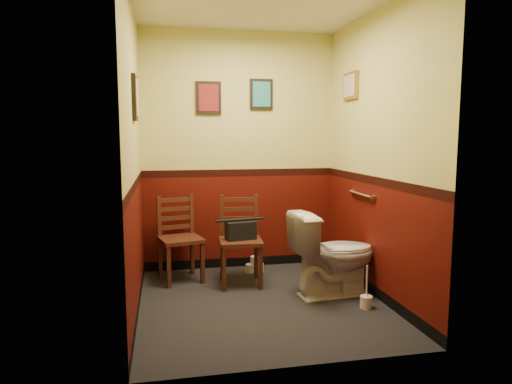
# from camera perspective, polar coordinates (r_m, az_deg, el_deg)

# --- Properties ---
(floor) EXTENTS (2.20, 2.40, 0.00)m
(floor) POSITION_cam_1_polar(r_m,az_deg,el_deg) (4.34, 0.67, -13.63)
(floor) COLOR black
(floor) RESTS_ON ground
(wall_back) EXTENTS (2.20, 0.00, 2.70)m
(wall_back) POSITION_cam_1_polar(r_m,az_deg,el_deg) (5.24, -2.07, 5.05)
(wall_back) COLOR #430B06
(wall_back) RESTS_ON ground
(wall_front) EXTENTS (2.20, 0.00, 2.70)m
(wall_front) POSITION_cam_1_polar(r_m,az_deg,el_deg) (2.90, 5.71, 3.43)
(wall_front) COLOR #430B06
(wall_front) RESTS_ON ground
(wall_left) EXTENTS (0.00, 2.40, 2.70)m
(wall_left) POSITION_cam_1_polar(r_m,az_deg,el_deg) (3.98, -15.02, 4.19)
(wall_left) COLOR #430B06
(wall_left) RESTS_ON ground
(wall_right) EXTENTS (0.00, 2.40, 2.70)m
(wall_right) POSITION_cam_1_polar(r_m,az_deg,el_deg) (4.43, 14.80, 4.46)
(wall_right) COLOR #430B06
(wall_right) RESTS_ON ground
(grab_bar) EXTENTS (0.05, 0.56, 0.06)m
(grab_bar) POSITION_cam_1_polar(r_m,az_deg,el_deg) (4.67, 12.96, -0.29)
(grab_bar) COLOR silver
(grab_bar) RESTS_ON wall_right
(framed_print_back_a) EXTENTS (0.28, 0.04, 0.36)m
(framed_print_back_a) POSITION_cam_1_polar(r_m,az_deg,el_deg) (5.19, -5.96, 11.63)
(framed_print_back_a) COLOR black
(framed_print_back_a) RESTS_ON wall_back
(framed_print_back_b) EXTENTS (0.26, 0.04, 0.34)m
(framed_print_back_b) POSITION_cam_1_polar(r_m,az_deg,el_deg) (5.29, 0.67, 12.12)
(framed_print_back_b) COLOR black
(framed_print_back_b) RESTS_ON wall_back
(framed_print_left) EXTENTS (0.04, 0.30, 0.38)m
(framed_print_left) POSITION_cam_1_polar(r_m,az_deg,el_deg) (4.09, -14.87, 11.28)
(framed_print_left) COLOR black
(framed_print_left) RESTS_ON wall_left
(framed_print_right) EXTENTS (0.04, 0.34, 0.28)m
(framed_print_right) POSITION_cam_1_polar(r_m,az_deg,el_deg) (4.99, 11.73, 12.86)
(framed_print_right) COLOR olive
(framed_print_right) RESTS_ON wall_right
(toilet) EXTENTS (0.86, 0.54, 0.80)m
(toilet) POSITION_cam_1_polar(r_m,az_deg,el_deg) (4.47, 9.64, -7.69)
(toilet) COLOR white
(toilet) RESTS_ON floor
(toilet_brush) EXTENTS (0.11, 0.11, 0.39)m
(toilet_brush) POSITION_cam_1_polar(r_m,az_deg,el_deg) (4.30, 13.61, -13.12)
(toilet_brush) COLOR silver
(toilet_brush) RESTS_ON floor
(chair_left) EXTENTS (0.50, 0.50, 0.89)m
(chair_left) POSITION_cam_1_polar(r_m,az_deg,el_deg) (4.93, -9.54, -5.75)
(chair_left) COLOR #442014
(chair_left) RESTS_ON floor
(chair_right) EXTENTS (0.46, 0.46, 0.91)m
(chair_right) POSITION_cam_1_polar(r_m,az_deg,el_deg) (4.74, -1.98, -6.05)
(chair_right) COLOR #442014
(chair_right) RESTS_ON floor
(handbag) EXTENTS (0.32, 0.20, 0.22)m
(handbag) POSITION_cam_1_polar(r_m,az_deg,el_deg) (4.68, -1.94, -4.79)
(handbag) COLOR black
(handbag) RESTS_ON chair_right
(tp_stack) EXTENTS (0.21, 0.11, 0.18)m
(tp_stack) POSITION_cam_1_polar(r_m,az_deg,el_deg) (5.22, -0.16, -9.16)
(tp_stack) COLOR silver
(tp_stack) RESTS_ON floor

